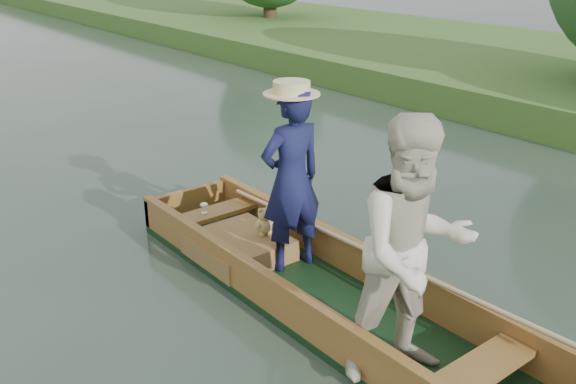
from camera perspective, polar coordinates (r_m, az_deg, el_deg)
ground at (r=5.91m, az=3.68°, el=-10.30°), size 120.00×120.00×0.00m
punt at (r=5.30m, az=5.50°, el=-4.95°), size 1.35×5.00×2.07m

